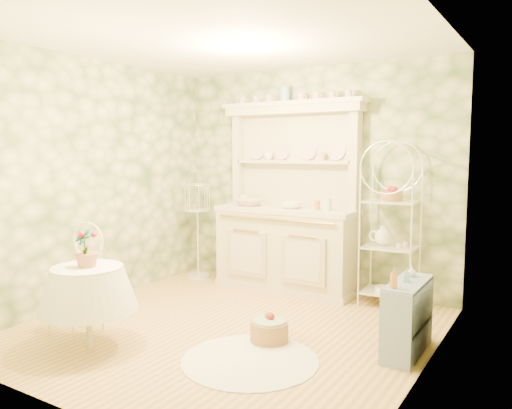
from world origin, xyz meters
The scene contains 22 objects.
floor centered at (0.00, 0.00, 0.00)m, with size 3.60×3.60×0.00m, color tan.
ceiling centered at (0.00, 0.00, 2.70)m, with size 3.60×3.60×0.00m, color white.
wall_left centered at (-1.80, 0.00, 1.35)m, with size 3.60×3.60×0.00m, color beige.
wall_right centered at (1.80, 0.00, 1.35)m, with size 3.60×3.60×0.00m, color beige.
wall_back centered at (0.00, 1.80, 1.35)m, with size 3.60×3.60×0.00m, color beige.
wall_front centered at (0.00, -1.80, 1.35)m, with size 3.60×3.60×0.00m, color beige.
kitchen_dresser centered at (-0.20, 1.52, 1.15)m, with size 1.87×0.61×2.29m, color beige.
bakers_rack centered at (1.08, 1.51, 0.95)m, with size 0.59×0.42×1.89m, color white.
side_shelf centered at (1.60, 0.31, 0.32)m, with size 0.28×0.75×0.64m, color #8596C2.
round_table centered at (-0.75, -1.01, 0.40)m, with size 0.73×0.73×0.80m, color white.
cafe_chair centered at (-1.14, -0.84, 0.50)m, with size 0.46×0.46×1.00m, color white.
birdcage_stand centered at (-1.47, 1.41, 0.67)m, with size 0.32×0.32×1.34m, color white.
floor_basket centered at (0.49, -0.08, 0.10)m, with size 0.30×0.30×0.19m, color #AA794A.
lace_rug centered at (0.57, -0.52, 0.00)m, with size 1.12×1.12×0.01m, color white.
bowl_floral centered at (-0.69, 1.45, 1.02)m, with size 0.33×0.33×0.08m, color white.
bowl_white centered at (-0.10, 1.47, 1.02)m, with size 0.25×0.25×0.08m, color white.
cup_left centered at (-0.54, 1.68, 1.61)m, with size 0.12×0.12×0.09m, color white.
cup_right centered at (0.19, 1.68, 1.61)m, with size 0.10×0.10×0.10m, color white.
potted_geranium centered at (-0.74, -1.04, 0.85)m, with size 0.18×0.12×0.33m, color #3F7238.
bottle_amber centered at (1.55, 0.05, 0.68)m, with size 0.06×0.06×0.16m, color #CB7831.
bottle_blue centered at (1.59, 0.29, 0.65)m, with size 0.05×0.05×0.11m, color #7CB4CB.
bottle_glass centered at (1.58, 0.49, 0.65)m, with size 0.07×0.07×0.10m, color silver.
Camera 1 is at (2.64, -3.79, 1.68)m, focal length 35.00 mm.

